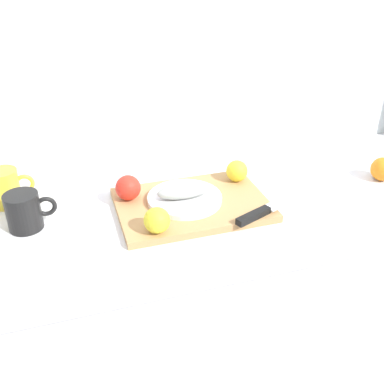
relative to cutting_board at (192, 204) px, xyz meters
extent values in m
cube|color=silver|center=(0.04, 0.33, 0.34)|extent=(3.20, 0.05, 2.50)
cube|color=white|center=(0.04, 0.01, -0.48)|extent=(2.00, 0.58, 0.86)
cube|color=silver|center=(0.04, 0.01, -0.03)|extent=(2.00, 0.60, 0.04)
cube|color=tan|center=(0.00, 0.00, 0.00)|extent=(0.41, 0.29, 0.02)
cylinder|color=white|center=(-0.02, 0.01, 0.02)|extent=(0.21, 0.21, 0.01)
ellipsoid|color=#999E99|center=(-0.02, 0.01, 0.04)|extent=(0.16, 0.07, 0.04)
cube|color=silver|center=(0.26, -0.08, 0.02)|extent=(0.18, 0.10, 0.00)
cube|color=black|center=(0.13, -0.13, 0.02)|extent=(0.11, 0.06, 0.02)
sphere|color=yellow|center=(-0.13, -0.11, 0.04)|extent=(0.07, 0.07, 0.07)
sphere|color=yellow|center=(0.17, 0.08, 0.04)|extent=(0.06, 0.06, 0.06)
sphere|color=red|center=(-0.16, 0.07, 0.05)|extent=(0.07, 0.07, 0.07)
cylinder|color=black|center=(-0.44, 0.03, 0.04)|extent=(0.09, 0.09, 0.10)
torus|color=black|center=(-0.38, 0.03, 0.04)|extent=(0.06, 0.01, 0.06)
cylinder|color=yellow|center=(-0.49, 0.17, 0.04)|extent=(0.08, 0.08, 0.11)
torus|color=yellow|center=(-0.44, 0.17, 0.05)|extent=(0.06, 0.01, 0.06)
sphere|color=orange|center=(0.61, -0.02, 0.03)|extent=(0.07, 0.07, 0.07)
camera|label=1|loc=(-0.32, -1.02, 0.64)|focal=41.66mm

